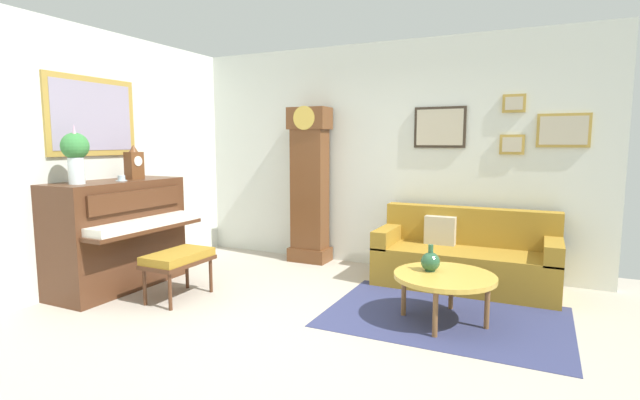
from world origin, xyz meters
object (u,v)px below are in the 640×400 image
at_px(piano_bench, 178,259).
at_px(couch, 465,258).
at_px(piano, 119,234).
at_px(green_jug, 430,261).
at_px(teacup, 121,179).
at_px(coffee_table, 445,278).
at_px(mantel_clock, 134,164).
at_px(grandfather_clock, 310,189).
at_px(flower_vase, 75,152).

distance_m(piano_bench, couch, 3.06).
distance_m(piano, green_jug, 3.29).
distance_m(piano, teacup, 0.61).
bearing_deg(couch, piano_bench, -146.27).
xyz_separation_m(coffee_table, mantel_clock, (-3.38, -0.24, 0.94)).
distance_m(piano_bench, grandfather_clock, 2.07).
bearing_deg(green_jug, couch, 83.05).
distance_m(piano, couch, 3.79).
bearing_deg(grandfather_clock, couch, -6.49).
bearing_deg(grandfather_clock, green_jug, -35.83).
bearing_deg(teacup, piano, 177.64).
bearing_deg(mantel_clock, flower_vase, -90.04).
bearing_deg(piano, coffee_table, 8.33).
distance_m(coffee_table, flower_vase, 3.67).
distance_m(couch, mantel_clock, 3.81).
bearing_deg(couch, flower_vase, -147.64).
xyz_separation_m(piano, green_jug, (3.24, 0.55, -0.07)).
height_order(piano_bench, teacup, teacup).
relative_size(piano, coffee_table, 1.64).
bearing_deg(couch, piano, -153.57).
relative_size(piano, green_jug, 6.00).
relative_size(mantel_clock, teacup, 3.28).
bearing_deg(mantel_clock, green_jug, 5.08).
height_order(coffee_table, green_jug, green_jug).
bearing_deg(coffee_table, piano_bench, -168.62).
bearing_deg(teacup, couch, 27.09).
bearing_deg(flower_vase, piano, 90.14).
bearing_deg(green_jug, coffee_table, -20.14).
relative_size(piano_bench, teacup, 6.03).
bearing_deg(grandfather_clock, coffee_table, -34.91).
distance_m(mantel_clock, flower_vase, 0.73).
distance_m(grandfather_clock, couch, 2.14).
height_order(couch, flower_vase, flower_vase).
bearing_deg(coffee_table, grandfather_clock, 145.09).
height_order(mantel_clock, flower_vase, flower_vase).
distance_m(grandfather_clock, mantel_clock, 2.17).
xyz_separation_m(piano_bench, grandfather_clock, (0.51, 1.93, 0.56)).
xyz_separation_m(couch, coffee_table, (-0.00, -1.19, 0.09)).
bearing_deg(green_jug, flower_vase, -162.75).
bearing_deg(flower_vase, grandfather_clock, 60.36).
xyz_separation_m(piano_bench, coffee_table, (2.54, 0.51, -0.00)).
relative_size(couch, flower_vase, 3.28).
relative_size(couch, green_jug, 7.92).
xyz_separation_m(piano, mantel_clock, (0.00, 0.26, 0.75)).
distance_m(piano_bench, flower_vase, 1.43).
height_order(grandfather_clock, teacup, grandfather_clock).
relative_size(piano_bench, green_jug, 2.92).
distance_m(flower_vase, teacup, 0.55).
distance_m(piano, grandfather_clock, 2.37).
bearing_deg(couch, mantel_clock, -157.16).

